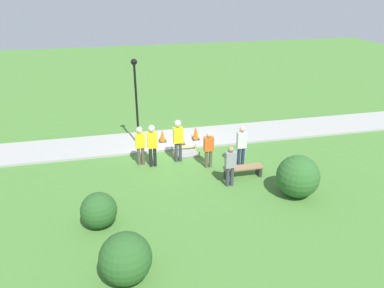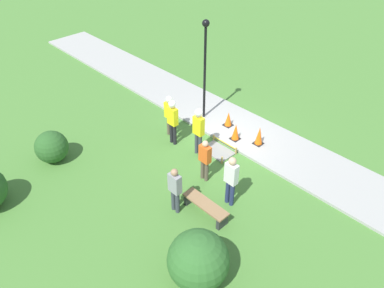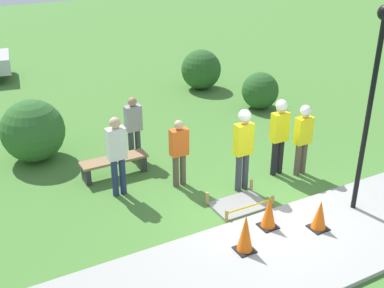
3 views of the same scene
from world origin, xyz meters
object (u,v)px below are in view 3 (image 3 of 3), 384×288
Objects in this scene: worker_assistant at (303,134)px; lamppost_near at (373,84)px; bystander_in_orange_shirt at (179,150)px; traffic_cone_near_patch at (245,233)px; traffic_cone_far_patch at (269,212)px; park_bench at (114,164)px; traffic_cone_sidewalk_edge at (320,215)px; worker_supervisor at (280,130)px; worker_trainee at (243,142)px; bystander_in_white_shirt at (134,125)px; bystander_in_gray_shirt at (117,152)px.

lamppost_near reaches higher than worker_assistant.
traffic_cone_near_patch is at bearing -92.43° from bystander_in_orange_shirt.
traffic_cone_far_patch is 0.42× the size of park_bench.
park_bench is (-2.66, 4.06, -0.09)m from traffic_cone_sidewalk_edge.
lamppost_near is at bearing 2.36° from traffic_cone_near_patch.
worker_supervisor is (2.40, 2.19, 0.66)m from traffic_cone_near_patch.
worker_trainee is (2.28, -1.97, 0.86)m from park_bench.
traffic_cone_sidewalk_edge is 2.26m from worker_trainee.
bystander_in_white_shirt is (-3.15, 2.57, -0.10)m from worker_assistant.
bystander_in_gray_shirt is at bearing 164.36° from worker_assistant.
traffic_cone_far_patch is at bearing -73.87° from bystander_in_orange_shirt.
worker_trainee is (-1.62, 0.06, 0.13)m from worker_assistant.
bystander_in_orange_shirt is 0.39× the size of lamppost_near.
traffic_cone_sidewalk_edge is at bearing -56.81° from park_bench.
worker_trainee is 2.72m from bystander_in_gray_shirt.
lamppost_near reaches higher than park_bench.
bystander_in_orange_shirt is 4.23m from lamppost_near.
traffic_cone_far_patch is 4.00m from park_bench.
lamppost_near is at bearing -45.25° from bystander_in_orange_shirt.
bystander_in_orange_shirt is at bearing 143.69° from worker_trainee.
traffic_cone_sidewalk_edge is 0.33× the size of worker_supervisor.
traffic_cone_near_patch is 3.62m from lamppost_near.
worker_trainee is 1.05× the size of bystander_in_gray_shirt.
park_bench is at bearing 104.52° from traffic_cone_near_patch.
park_bench is 3.93m from worker_supervisor.
bystander_in_gray_shirt is at bearing 131.95° from traffic_cone_sidewalk_edge.
bystander_in_gray_shirt is (-3.63, 0.88, -0.08)m from worker_supervisor.
traffic_cone_sidewalk_edge is 0.34× the size of bystander_in_gray_shirt.
traffic_cone_near_patch is at bearing -86.49° from bystander_in_white_shirt.
lamppost_near is (-0.09, -1.80, 1.73)m from worker_assistant.
traffic_cone_sidewalk_edge is at bearing -121.41° from worker_assistant.
traffic_cone_sidewalk_edge is 2.47m from worker_assistant.
bystander_in_white_shirt is 5.65m from lamppost_near.
worker_supervisor is 1.07× the size of worker_assistant.
traffic_cone_near_patch is 2.44m from worker_trainee.
worker_supervisor is 0.98× the size of worker_trainee.
worker_supervisor is 2.67m from lamppost_near.
traffic_cone_sidewalk_edge is at bearing -32.12° from traffic_cone_far_patch.
bystander_in_white_shirt is (-1.09, 4.09, 0.51)m from traffic_cone_far_patch.
worker_supervisor is (0.76, 2.31, 0.73)m from traffic_cone_sidewalk_edge.
bystander_in_white_shirt is at bearing 125.03° from lamppost_near.
lamppost_near reaches higher than bystander_in_gray_shirt.
traffic_cone_sidewalk_edge is 0.39× the size of bystander_in_orange_shirt.
lamppost_near is (2.79, 0.12, 2.30)m from traffic_cone_near_patch.
bystander_in_orange_shirt is at bearing 134.75° from lamppost_near.
bystander_in_orange_shirt is (-1.13, 0.83, -0.27)m from worker_trainee.
bystander_in_white_shirt reaches higher than park_bench.
traffic_cone_near_patch is at bearing -122.41° from worker_trainee.
worker_assistant is (2.06, 1.52, 0.61)m from traffic_cone_far_patch.
traffic_cone_sidewalk_edge is 0.32× the size of worker_trainee.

